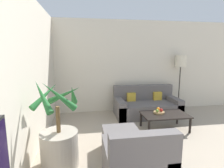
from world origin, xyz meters
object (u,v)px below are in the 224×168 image
object	(u,v)px
coffee_table	(165,116)
orange_fruit	(158,109)
sofa_loveseat	(146,106)
armchair	(136,166)
apple_green	(157,111)
floor_lamp	(181,64)
apple_red	(161,110)
ottoman	(121,140)
potted_palm	(59,142)
fruit_bowl	(159,112)

from	to	relation	value
coffee_table	orange_fruit	xyz separation A→B (m)	(-0.10, 0.13, 0.12)
sofa_loveseat	armchair	bearing A→B (deg)	-112.67
sofa_loveseat	apple_green	xyz separation A→B (m)	(-0.09, -0.96, 0.18)
floor_lamp	armchair	size ratio (longest dim) A/B	1.93
apple_red	ottoman	size ratio (longest dim) A/B	0.12
ottoman	floor_lamp	bearing A→B (deg)	42.09
apple_red	orange_fruit	bearing A→B (deg)	118.76
potted_palm	coffee_table	distance (m)	2.41
coffee_table	apple_red	xyz separation A→B (m)	(-0.06, 0.06, 0.12)
potted_palm	apple_red	size ratio (longest dim) A/B	18.72
floor_lamp	fruit_bowl	bearing A→B (deg)	-134.02
sofa_loveseat	apple_red	bearing A→B (deg)	-89.33
potted_palm	fruit_bowl	distance (m)	2.33
apple_red	ottoman	xyz separation A→B (m)	(-1.12, -0.80, -0.24)
fruit_bowl	armchair	distance (m)	1.97
ottoman	potted_palm	bearing A→B (deg)	-165.80
potted_palm	orange_fruit	world-z (taller)	potted_palm
fruit_bowl	armchair	xyz separation A→B (m)	(-1.05, -1.67, -0.11)
sofa_loveseat	fruit_bowl	bearing A→B (deg)	-92.30
potted_palm	armchair	world-z (taller)	potted_palm
apple_red	ottoman	world-z (taller)	apple_red
floor_lamp	apple_green	size ratio (longest dim) A/B	24.67
sofa_loveseat	coffee_table	size ratio (longest dim) A/B	1.72
floor_lamp	apple_green	world-z (taller)	floor_lamp
fruit_bowl	armchair	world-z (taller)	armchair
coffee_table	apple_red	size ratio (longest dim) A/B	14.01
potted_palm	armchair	size ratio (longest dim) A/B	1.58
coffee_table	ottoman	size ratio (longest dim) A/B	1.67
sofa_loveseat	fruit_bowl	world-z (taller)	sofa_loveseat
apple_green	sofa_loveseat	bearing A→B (deg)	84.40
apple_red	armchair	world-z (taller)	armchair
fruit_bowl	apple_green	bearing A→B (deg)	-152.73
ottoman	orange_fruit	bearing A→B (deg)	39.13
armchair	coffee_table	bearing A→B (deg)	54.08
sofa_loveseat	ottoman	bearing A→B (deg)	-122.42
orange_fruit	apple_green	bearing A→B (deg)	-124.36
coffee_table	fruit_bowl	distance (m)	0.14
apple_green	coffee_table	bearing A→B (deg)	-12.10
potted_palm	sofa_loveseat	distance (m)	2.91
fruit_bowl	apple_green	xyz separation A→B (m)	(-0.06, -0.03, 0.05)
apple_red	coffee_table	bearing A→B (deg)	-41.49
fruit_bowl	orange_fruit	size ratio (longest dim) A/B	3.03
floor_lamp	apple_red	xyz separation A→B (m)	(-1.13, -1.23, -0.99)
floor_lamp	apple_red	bearing A→B (deg)	-132.60
fruit_bowl	apple_green	world-z (taller)	apple_green
fruit_bowl	armchair	size ratio (longest dim) A/B	0.28
sofa_loveseat	armchair	distance (m)	2.82
potted_palm	orange_fruit	distance (m)	2.37
apple_green	ottoman	bearing A→B (deg)	-142.33
floor_lamp	fruit_bowl	size ratio (longest dim) A/B	6.83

